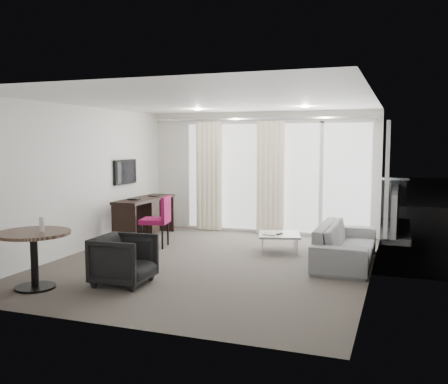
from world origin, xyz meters
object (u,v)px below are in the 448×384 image
(coffee_table, at_px, (279,243))
(rattan_chair_a, at_px, (293,211))
(round_table, at_px, (34,260))
(sofa, at_px, (346,243))
(desk_chair, at_px, (155,221))
(tub_armchair, at_px, (124,260))
(desk, at_px, (145,218))
(rattan_chair_b, at_px, (351,209))

(coffee_table, xyz_separation_m, rattan_chair_a, (-0.33, 2.73, 0.21))
(round_table, distance_m, rattan_chair_a, 6.44)
(round_table, relative_size, sofa, 0.45)
(coffee_table, bearing_deg, desk_chair, -170.78)
(desk_chair, relative_size, coffee_table, 1.33)
(round_table, relative_size, tub_armchair, 1.28)
(desk, distance_m, tub_armchair, 3.40)
(round_table, bearing_deg, desk_chair, 84.83)
(tub_armchair, distance_m, rattan_chair_a, 5.60)
(desk, relative_size, coffee_table, 2.41)
(rattan_chair_a, bearing_deg, desk, -134.81)
(coffee_table, height_order, rattan_chair_a, rattan_chair_a)
(desk, distance_m, round_table, 3.69)
(desk_chair, distance_m, tub_armchair, 2.49)
(round_table, distance_m, rattan_chair_b, 7.35)
(desk_chair, bearing_deg, rattan_chair_a, 46.21)
(round_table, relative_size, rattan_chair_b, 1.13)
(rattan_chair_a, bearing_deg, round_table, -107.50)
(desk_chair, xyz_separation_m, sofa, (3.50, -0.05, -0.16))
(round_table, bearing_deg, tub_armchair, 29.08)
(desk_chair, height_order, tub_armchair, desk_chair)
(desk_chair, distance_m, round_table, 2.95)
(coffee_table, relative_size, rattan_chair_b, 0.85)
(coffee_table, bearing_deg, rattan_chair_a, 96.83)
(sofa, relative_size, rattan_chair_a, 2.91)
(tub_armchair, distance_m, rattan_chair_b, 6.39)
(sofa, distance_m, rattan_chair_b, 3.58)
(desk_chair, relative_size, rattan_chair_b, 1.13)
(desk, relative_size, round_table, 1.81)
(desk_chair, height_order, round_table, desk_chair)
(coffee_table, bearing_deg, tub_armchair, -119.21)
(round_table, xyz_separation_m, tub_armchair, (1.03, 0.57, -0.04))
(tub_armchair, xyz_separation_m, coffee_table, (1.53, 2.74, -0.18))
(desk, height_order, coffee_table, desk)
(round_table, bearing_deg, desk, 95.45)
(desk, xyz_separation_m, sofa, (4.12, -0.79, -0.09))
(round_table, relative_size, coffee_table, 1.33)
(coffee_table, height_order, sofa, sofa)
(coffee_table, bearing_deg, sofa, -19.19)
(tub_armchair, bearing_deg, coffee_table, -31.63)
(desk_chair, distance_m, rattan_chair_a, 3.67)
(tub_armchair, height_order, rattan_chair_b, rattan_chair_b)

